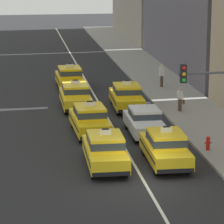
% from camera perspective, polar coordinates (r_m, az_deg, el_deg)
% --- Properties ---
extents(ground_plane, '(160.00, 160.00, 0.00)m').
position_cam_1_polar(ground_plane, '(29.04, 2.94, -6.33)').
color(ground_plane, '#232326').
extents(lane_stripe_left_right, '(0.14, 80.00, 0.01)m').
position_cam_1_polar(lane_stripe_left_right, '(48.06, -1.79, 1.89)').
color(lane_stripe_left_right, silver).
rests_on(lane_stripe_left_right, ground).
extents(sidewalk_curb, '(4.00, 90.00, 0.15)m').
position_cam_1_polar(sidewalk_curb, '(44.27, 6.20, 0.85)').
color(sidewalk_curb, gray).
rests_on(sidewalk_curb, ground).
extents(taxi_left_nearest, '(1.89, 4.59, 1.96)m').
position_cam_1_polar(taxi_left_nearest, '(30.88, -0.60, -3.34)').
color(taxi_left_nearest, black).
rests_on(taxi_left_nearest, ground).
extents(taxi_left_second, '(1.97, 4.62, 1.96)m').
position_cam_1_polar(taxi_left_second, '(36.44, -1.98, -0.64)').
color(taxi_left_second, black).
rests_on(taxi_left_second, ground).
extents(taxi_left_third, '(1.83, 4.56, 1.96)m').
position_cam_1_polar(taxi_left_third, '(42.43, -3.24, 1.45)').
color(taxi_left_third, black).
rests_on(taxi_left_third, ground).
extents(taxi_left_fourth, '(1.91, 4.60, 1.96)m').
position_cam_1_polar(taxi_left_fourth, '(48.63, -3.74, 3.06)').
color(taxi_left_fourth, black).
rests_on(taxi_left_fourth, ground).
extents(taxi_right_nearest, '(1.91, 4.60, 1.96)m').
position_cam_1_polar(taxi_right_nearest, '(31.39, 4.74, -3.09)').
color(taxi_right_nearest, black).
rests_on(taxi_right_nearest, ground).
extents(sedan_right_second, '(1.80, 4.32, 1.58)m').
position_cam_1_polar(sedan_right_second, '(36.26, 2.87, -0.77)').
color(sedan_right_second, black).
rests_on(sedan_right_second, ground).
extents(taxi_right_third, '(1.94, 4.61, 1.96)m').
position_cam_1_polar(taxi_right_third, '(42.21, 1.30, 1.40)').
color(taxi_right_third, black).
rests_on(taxi_right_third, ground).
extents(pedestrian_mid_block, '(0.47, 0.24, 1.53)m').
position_cam_1_polar(pedestrian_mid_block, '(41.36, 6.02, 1.11)').
color(pedestrian_mid_block, '#473828').
rests_on(pedestrian_mid_block, sidewalk_curb).
extents(pedestrian_trailing, '(0.36, 0.24, 1.67)m').
position_cam_1_polar(pedestrian_trailing, '(48.75, 4.40, 3.22)').
color(pedestrian_trailing, '#473828').
rests_on(pedestrian_trailing, sidewalk_curb).
extents(fire_hydrant, '(0.36, 0.22, 0.73)m').
position_cam_1_polar(fire_hydrant, '(33.54, 8.44, -2.67)').
color(fire_hydrant, red).
rests_on(fire_hydrant, sidewalk_curb).
extents(traffic_light_pole, '(2.87, 0.33, 5.58)m').
position_cam_1_polar(traffic_light_pole, '(27.41, 9.53, 0.61)').
color(traffic_light_pole, '#47474C').
rests_on(traffic_light_pole, ground).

